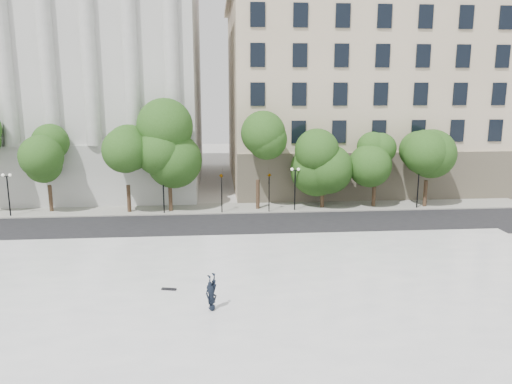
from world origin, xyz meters
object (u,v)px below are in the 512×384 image
person_lying (212,305)px  skateboard (169,289)px  traffic_light_west (221,175)px  traffic_light_east (269,174)px

person_lying → skateboard: 3.64m
traffic_light_west → traffic_light_east: bearing=0.0°
traffic_light_west → person_lying: (-0.85, -21.20, -2.91)m
traffic_light_west → person_lying: 21.41m
traffic_light_west → skateboard: bearing=-99.9°
traffic_light_east → skateboard: 20.17m
person_lying → skateboard: size_ratio=2.33×
traffic_light_west → traffic_light_east: size_ratio=1.00×
person_lying → traffic_light_west: bearing=43.4°
traffic_light_west → skateboard: size_ratio=5.11×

